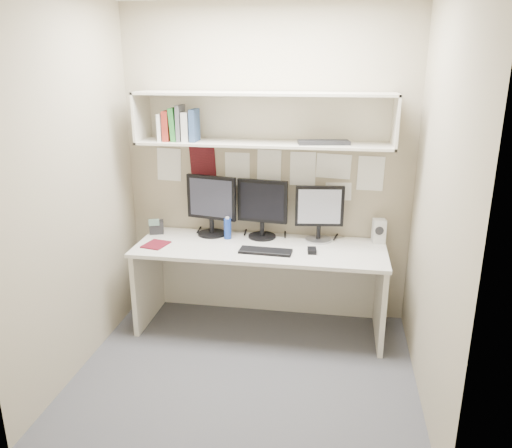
% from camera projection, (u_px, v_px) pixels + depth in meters
% --- Properties ---
extents(floor, '(2.40, 2.00, 0.01)m').
position_uv_depth(floor, '(246.00, 371.00, 3.62)').
color(floor, '#45454A').
rests_on(floor, ground).
extents(wall_back, '(2.40, 0.02, 2.60)m').
position_uv_depth(wall_back, '(267.00, 168.00, 4.16)').
color(wall_back, gray).
rests_on(wall_back, ground).
extents(wall_front, '(2.40, 0.02, 2.60)m').
position_uv_depth(wall_front, '(204.00, 252.00, 2.28)').
color(wall_front, gray).
rests_on(wall_front, ground).
extents(wall_left, '(0.02, 2.00, 2.60)m').
position_uv_depth(wall_left, '(72.00, 190.00, 3.41)').
color(wall_left, gray).
rests_on(wall_left, ground).
extents(wall_right, '(0.02, 2.00, 2.60)m').
position_uv_depth(wall_right, '(438.00, 206.00, 3.03)').
color(wall_right, gray).
rests_on(wall_right, ground).
extents(desk, '(2.00, 0.70, 0.73)m').
position_uv_depth(desk, '(260.00, 287.00, 4.12)').
color(desk, silver).
rests_on(desk, floor).
extents(overhead_hutch, '(2.00, 0.38, 0.40)m').
position_uv_depth(overhead_hutch, '(265.00, 118.00, 3.90)').
color(overhead_hutch, beige).
rests_on(overhead_hutch, wall_back).
extents(pinned_papers, '(1.92, 0.01, 0.48)m').
position_uv_depth(pinned_papers, '(267.00, 174.00, 4.17)').
color(pinned_papers, white).
rests_on(pinned_papers, wall_back).
extents(monitor_left, '(0.44, 0.24, 0.51)m').
position_uv_depth(monitor_left, '(211.00, 203.00, 4.20)').
color(monitor_left, black).
rests_on(monitor_left, desk).
extents(monitor_center, '(0.42, 0.23, 0.49)m').
position_uv_depth(monitor_center, '(262.00, 207.00, 4.13)').
color(monitor_center, black).
rests_on(monitor_center, desk).
extents(monitor_right, '(0.40, 0.22, 0.46)m').
position_uv_depth(monitor_right, '(319.00, 211.00, 4.06)').
color(monitor_right, '#A5A5AA').
rests_on(monitor_right, desk).
extents(keyboard, '(0.41, 0.16, 0.02)m').
position_uv_depth(keyboard, '(265.00, 251.00, 3.86)').
color(keyboard, black).
rests_on(keyboard, desk).
extents(mouse, '(0.08, 0.11, 0.03)m').
position_uv_depth(mouse, '(312.00, 251.00, 3.86)').
color(mouse, black).
rests_on(mouse, desk).
extents(speaker, '(0.11, 0.12, 0.20)m').
position_uv_depth(speaker, '(379.00, 231.00, 4.05)').
color(speaker, silver).
rests_on(speaker, desk).
extents(blue_bottle, '(0.06, 0.06, 0.19)m').
position_uv_depth(blue_bottle, '(228.00, 228.00, 4.15)').
color(blue_bottle, '#163597').
rests_on(blue_bottle, desk).
extents(maroon_notebook, '(0.21, 0.24, 0.01)m').
position_uv_depth(maroon_notebook, '(156.00, 245.00, 4.02)').
color(maroon_notebook, '#5C0F1B').
rests_on(maroon_notebook, desk).
extents(desk_phone, '(0.14, 0.14, 0.14)m').
position_uv_depth(desk_phone, '(157.00, 227.00, 4.29)').
color(desk_phone, black).
rests_on(desk_phone, desk).
extents(book_stack, '(0.30, 0.17, 0.28)m').
position_uv_depth(book_stack, '(179.00, 125.00, 3.94)').
color(book_stack, white).
rests_on(book_stack, overhead_hutch).
extents(hutch_tray, '(0.41, 0.22, 0.03)m').
position_uv_depth(hutch_tray, '(324.00, 142.00, 3.80)').
color(hutch_tray, black).
rests_on(hutch_tray, overhead_hutch).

